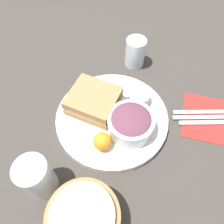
% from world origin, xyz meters
% --- Properties ---
extents(ground_plane, '(4.00, 4.00, 0.00)m').
position_xyz_m(ground_plane, '(0.00, 0.00, 0.00)').
color(ground_plane, '#3D3833').
extents(plate, '(0.32, 0.32, 0.02)m').
position_xyz_m(plate, '(0.00, 0.00, 0.01)').
color(plate, white).
rests_on(plate, ground_plane).
extents(sandwich, '(0.15, 0.14, 0.05)m').
position_xyz_m(sandwich, '(0.06, -0.02, 0.05)').
color(sandwich, '#A37A4C').
rests_on(sandwich, plate).
extents(salad_bowl, '(0.12, 0.12, 0.06)m').
position_xyz_m(salad_bowl, '(-0.06, 0.03, 0.05)').
color(salad_bowl, silver).
rests_on(salad_bowl, plate).
extents(dressing_cup, '(0.06, 0.06, 0.04)m').
position_xyz_m(dressing_cup, '(-0.06, -0.07, 0.04)').
color(dressing_cup, '#B7B7BC').
rests_on(dressing_cup, plate).
extents(orange_wedge, '(0.05, 0.05, 0.05)m').
position_xyz_m(orange_wedge, '(-0.00, 0.09, 0.04)').
color(orange_wedge, orange).
rests_on(orange_wedge, plate).
extents(drink_glass, '(0.07, 0.07, 0.12)m').
position_xyz_m(drink_glass, '(0.11, 0.22, 0.06)').
color(drink_glass, silver).
rests_on(drink_glass, ground_plane).
extents(bread_basket, '(0.15, 0.15, 0.09)m').
position_xyz_m(bread_basket, '(-0.01, 0.27, 0.04)').
color(bread_basket, '#997547').
rests_on(bread_basket, ground_plane).
extents(napkin, '(0.14, 0.16, 0.00)m').
position_xyz_m(napkin, '(-0.27, -0.08, 0.00)').
color(napkin, '#B22823').
rests_on(napkin, ground_plane).
extents(fork, '(0.19, 0.07, 0.01)m').
position_xyz_m(fork, '(-0.26, -0.09, 0.01)').
color(fork, silver).
rests_on(fork, napkin).
extents(knife, '(0.20, 0.07, 0.01)m').
position_xyz_m(knife, '(-0.27, -0.08, 0.01)').
color(knife, silver).
rests_on(knife, napkin).
extents(spoon, '(0.17, 0.06, 0.01)m').
position_xyz_m(spoon, '(-0.27, -0.06, 0.01)').
color(spoon, silver).
rests_on(spoon, napkin).
extents(water_glass, '(0.07, 0.07, 0.10)m').
position_xyz_m(water_glass, '(-0.01, -0.24, 0.05)').
color(water_glass, silver).
rests_on(water_glass, ground_plane).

